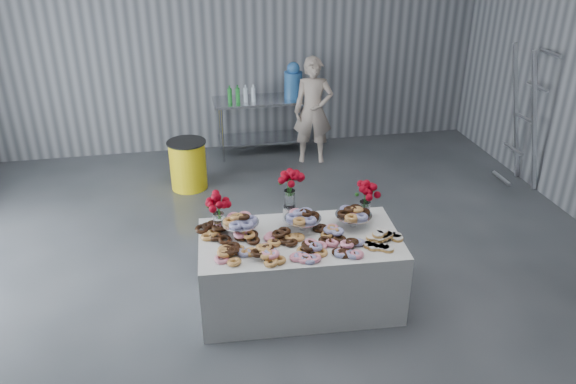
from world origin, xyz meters
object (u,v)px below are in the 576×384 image
Objects in this scene: trash_barrel at (188,165)px; stepladder at (525,118)px; display_table at (299,271)px; water_jug at (293,82)px; person at (313,111)px; prep_table at (262,116)px.

trash_barrel is 0.35× the size of stepladder.
trash_barrel is at bearing 108.94° from display_table.
person reaches higher than water_jug.
person is 2.97m from stepladder.
display_table is 3.93m from prep_table.
person is (0.22, -0.45, -0.34)m from water_jug.
prep_table is at bearing 41.30° from trash_barrel.
water_jug is 0.80× the size of trash_barrel.
display_table is 3.02m from trash_barrel.
trash_barrel is at bearing -150.37° from person.
stepladder reaches higher than trash_barrel.
water_jug is 0.34× the size of person.
display_table is at bearing -93.35° from person.
prep_table is at bearing 180.00° from water_jug.
water_jug is at bearing 146.72° from stepladder.
stepladder is (2.83, -1.86, -0.15)m from water_jug.
display_table is at bearing -93.38° from prep_table.
water_jug is at bearing -0.00° from prep_table.
water_jug is at bearing 79.42° from display_table.
person reaches higher than prep_table.
prep_table is 1.63m from trash_barrel.
display_table is 4.16m from stepladder.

